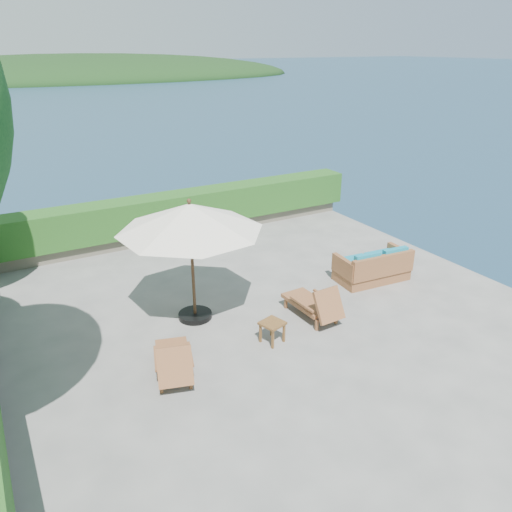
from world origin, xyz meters
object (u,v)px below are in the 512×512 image
lounge_right (315,304)px  side_table (272,326)px  patio_umbrella (190,219)px  wicker_loveseat (373,268)px  lounge_left (174,360)px

lounge_right → side_table: 1.31m
patio_umbrella → side_table: 2.68m
lounge_right → wicker_loveseat: size_ratio=0.81×
patio_umbrella → wicker_loveseat: size_ratio=1.95×
patio_umbrella → wicker_loveseat: patio_umbrella is taller
wicker_loveseat → side_table: bearing=-157.7°
lounge_left → lounge_right: 3.39m
lounge_left → side_table: bearing=19.5°
lounge_left → wicker_loveseat: 5.88m
patio_umbrella → lounge_right: bearing=-30.3°
lounge_right → side_table: size_ratio=2.90×
lounge_left → lounge_right: (3.36, 0.45, 0.01)m
patio_umbrella → wicker_loveseat: (4.60, -0.48, -1.92)m
lounge_right → wicker_loveseat: bearing=16.8°
patio_umbrella → side_table: patio_umbrella is taller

